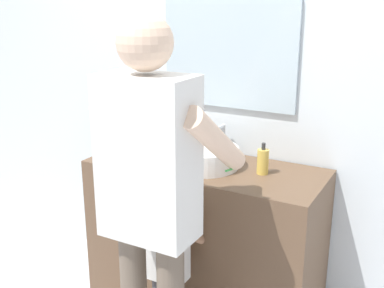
# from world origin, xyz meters

# --- Properties ---
(back_wall) EXTENTS (4.40, 0.10, 2.70)m
(back_wall) POSITION_xyz_m (0.00, 0.62, 1.35)
(back_wall) COLOR silver
(back_wall) RESTS_ON ground
(vanity_cabinet) EXTENTS (1.28, 0.54, 0.88)m
(vanity_cabinet) POSITION_xyz_m (0.00, 0.30, 0.44)
(vanity_cabinet) COLOR brown
(vanity_cabinet) RESTS_ON ground
(sink_basin) EXTENTS (0.37, 0.37, 0.11)m
(sink_basin) POSITION_xyz_m (0.00, 0.28, 0.94)
(sink_basin) COLOR white
(sink_basin) RESTS_ON vanity_cabinet
(faucet) EXTENTS (0.18, 0.14, 0.18)m
(faucet) POSITION_xyz_m (0.00, 0.50, 0.96)
(faucet) COLOR #B7BABF
(faucet) RESTS_ON vanity_cabinet
(toothbrush_cup) EXTENTS (0.07, 0.07, 0.21)m
(toothbrush_cup) POSITION_xyz_m (-0.37, 0.37, 0.93)
(toothbrush_cup) COLOR #4C8EB2
(toothbrush_cup) RESTS_ON vanity_cabinet
(soap_bottle) EXTENTS (0.06, 0.06, 0.17)m
(soap_bottle) POSITION_xyz_m (0.32, 0.33, 0.95)
(soap_bottle) COLOR gold
(soap_bottle) RESTS_ON vanity_cabinet
(child_toddler) EXTENTS (0.28, 0.28, 0.90)m
(child_toddler) POSITION_xyz_m (0.00, -0.10, 0.54)
(child_toddler) COLOR #47474C
(child_toddler) RESTS_ON ground
(adult_parent) EXTENTS (0.53, 0.55, 1.70)m
(adult_parent) POSITION_xyz_m (0.08, -0.34, 1.02)
(adult_parent) COLOR #6B5B4C
(adult_parent) RESTS_ON ground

